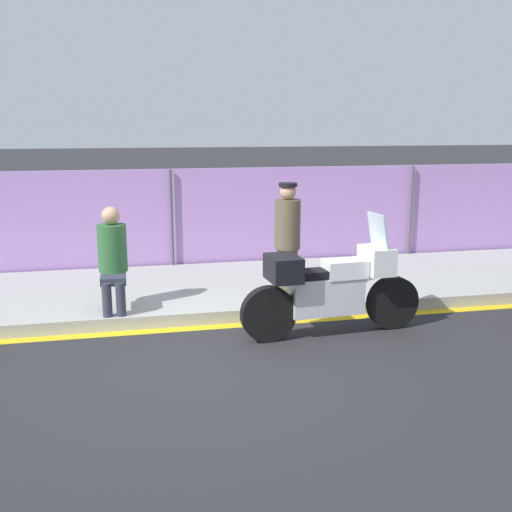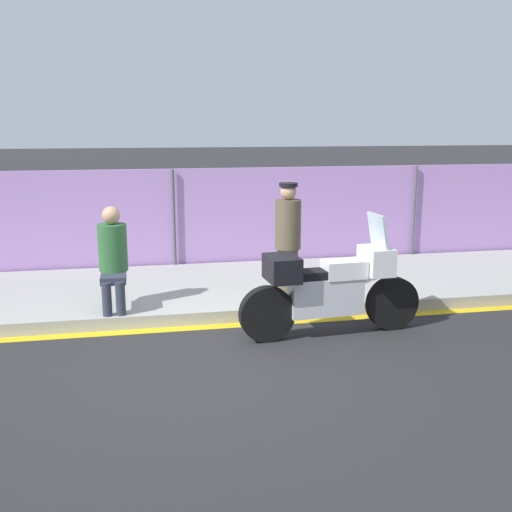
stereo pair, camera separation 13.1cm
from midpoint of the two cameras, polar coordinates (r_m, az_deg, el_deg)
ground_plane at (r=6.71m, az=-4.90°, el=-10.17°), size 120.00×120.00×0.00m
sidewalk at (r=9.21m, az=-6.74°, el=-3.31°), size 32.95×2.82×0.17m
curb_paint_stripe at (r=7.81m, az=-5.85°, el=-6.85°), size 32.95×0.18×0.01m
storefront_fence at (r=10.49m, az=-7.50°, el=3.26°), size 31.30×0.17×1.83m
motorcycle at (r=7.42m, az=7.58°, el=-3.04°), size 2.35×0.61×1.50m
officer_standing at (r=8.41m, az=3.49°, el=1.62°), size 0.36×0.36×1.61m
person_seated_on_curb at (r=8.09m, az=-13.04°, el=0.33°), size 0.38×0.69×1.35m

